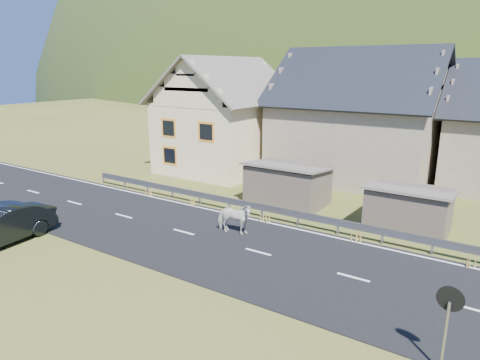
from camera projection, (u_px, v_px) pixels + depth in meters
The scene contains 11 objects.
ground at pixel (258, 253), 17.57m from camera, with size 160.00×160.00×0.00m, color #394917.
road at pixel (258, 252), 17.56m from camera, with size 60.00×7.00×0.04m, color black.
lane_markings at pixel (258, 252), 17.56m from camera, with size 60.00×6.60×0.01m, color silver.
guardrail at pixel (298, 215), 20.40m from camera, with size 28.10×0.09×0.75m.
shed_left at pixel (288, 185), 23.60m from camera, with size 4.30×3.30×2.40m, color brown.
shed_right at pixel (408, 210), 19.78m from camera, with size 3.80×2.90×2.20m, color brown.
house_cream at pixel (226, 110), 31.46m from camera, with size 7.80×9.80×8.30m.
house_stone_a at pixel (360, 109), 29.04m from camera, with size 10.80×9.80×8.90m.
conifer_patch at pixel (288, 72), 134.11m from camera, with size 76.00×50.00×28.00m, color black.
horse at pixel (234, 218), 19.33m from camera, with size 1.76×0.80×1.48m, color beige.
traffic_mirror at pixel (449, 310), 10.32m from camera, with size 0.65×0.19×2.34m.
Camera 1 is at (8.26, -13.97, 7.40)m, focal length 32.00 mm.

